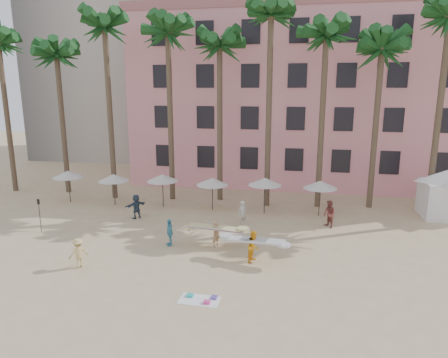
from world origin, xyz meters
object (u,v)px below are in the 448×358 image
pink_hotel (317,100)px  cabana (445,189)px  carrier_white (254,245)px  carrier_yellow (216,231)px

pink_hotel → cabana: pink_hotel is taller
pink_hotel → cabana: bearing=-53.8°
pink_hotel → carrier_white: bearing=-99.8°
carrier_yellow → carrier_white: (2.43, -1.69, -0.01)m
cabana → carrier_yellow: bearing=-150.8°
cabana → carrier_yellow: cabana is taller
pink_hotel → carrier_yellow: (-6.25, -20.51, -7.05)m
cabana → carrier_white: (-12.67, -10.11, -1.13)m
pink_hotel → cabana: (8.84, -12.09, -5.93)m
pink_hotel → carrier_yellow: 22.58m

